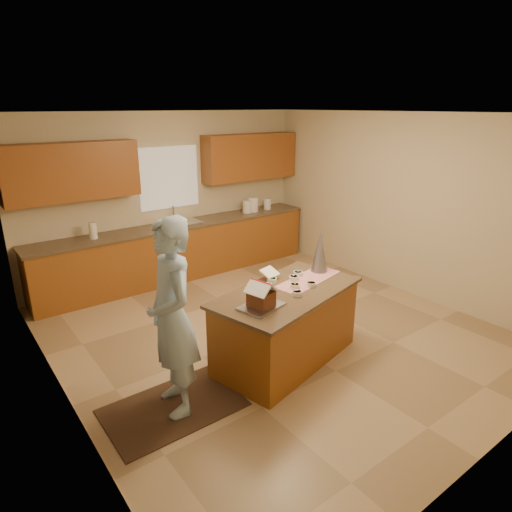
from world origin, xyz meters
The scene contains 28 objects.
floor centered at (0.00, 0.00, 0.00)m, with size 5.50×5.50×0.00m, color tan.
ceiling centered at (0.00, 0.00, 2.70)m, with size 5.50×5.50×0.00m, color silver.
wall_back centered at (0.00, 2.75, 1.35)m, with size 5.50×5.50×0.00m, color beige.
wall_front centered at (0.00, -2.75, 1.35)m, with size 5.50×5.50×0.00m, color beige.
wall_left centered at (-2.50, 0.00, 1.35)m, with size 5.50×5.50×0.00m, color beige.
wall_right centered at (2.50, 0.00, 1.35)m, with size 5.50×5.50×0.00m, color beige.
stone_accent centered at (-2.48, -0.80, 1.25)m, with size 2.50×2.50×0.00m, color gray.
window_curtain centered at (0.00, 2.72, 1.65)m, with size 1.05×0.03×1.00m, color white.
back_counter_base centered at (0.00, 2.45, 0.44)m, with size 4.80×0.60×0.88m, color brown.
back_counter_top centered at (0.00, 2.45, 0.90)m, with size 4.85×0.63×0.04m, color brown.
upper_cabinet_left centered at (-1.55, 2.57, 1.90)m, with size 1.85×0.35×0.80m, color #9D4D21.
upper_cabinet_right centered at (1.55, 2.57, 1.90)m, with size 1.85×0.35×0.80m, color #9D4D21.
sink centered at (0.00, 2.45, 0.89)m, with size 0.70×0.45×0.12m, color silver.
faucet centered at (0.00, 2.63, 1.06)m, with size 0.03×0.03×0.28m, color silver.
island_base centered at (-0.28, -0.61, 0.41)m, with size 1.68×0.84×0.82m, color brown.
island_top centered at (-0.28, -0.61, 0.84)m, with size 1.75×0.91×0.04m, color brown.
table_runner centered at (0.13, -0.51, 0.86)m, with size 0.93×0.34×0.01m, color #B30C1F.
baking_tray centered at (-0.77, -0.78, 0.87)m, with size 0.43×0.32×0.02m, color silver.
cookbook centered at (-0.23, -0.23, 0.94)m, with size 0.21×0.02×0.17m, color white.
tinsel_tree centered at (0.42, -0.39, 1.12)m, with size 0.21×0.21×0.51m, color #B0AFBC.
rug centered at (-1.73, -0.63, 0.01)m, with size 1.28×0.83×0.01m, color black.
boy centered at (-1.68, -0.63, 0.96)m, with size 0.69×0.45×1.89m, color #B0D8FA.
canister_a centered at (1.39, 2.45, 1.03)m, with size 0.16×0.16×0.22m, color white.
canister_b centered at (1.53, 2.45, 1.05)m, with size 0.18×0.18×0.26m, color white.
canister_c centered at (1.86, 2.45, 1.02)m, with size 0.14×0.14×0.20m, color white.
paper_towel centered at (-1.39, 2.45, 1.04)m, with size 0.11×0.11×0.24m, color white.
gingerbread_house centered at (-0.77, -0.78, 0.98)m, with size 0.31×0.31×0.26m.
candy_bowls centered at (-0.20, -0.49, 0.88)m, with size 0.76×0.57×0.05m.
Camera 1 is at (-3.24, -3.97, 2.79)m, focal length 31.05 mm.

